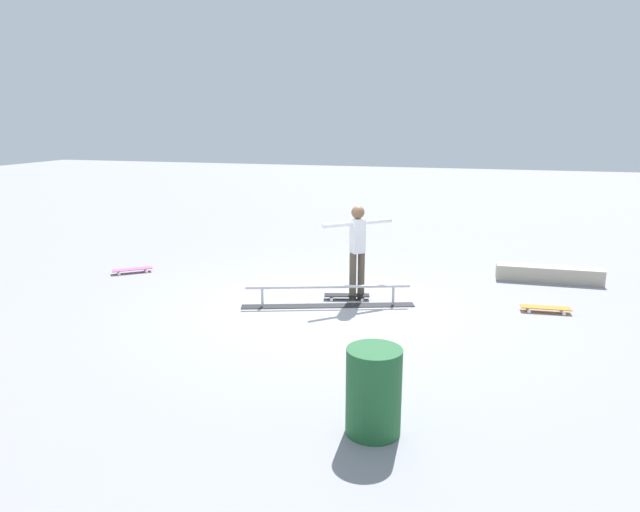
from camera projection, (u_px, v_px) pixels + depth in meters
name	position (u px, v px, depth m)	size (l,w,h in m)	color
ground_plane	(326.00, 307.00, 9.86)	(60.00, 60.00, 0.00)	gray
grind_rail	(328.00, 297.00, 9.87)	(2.89, 1.17, 0.37)	black
skate_ledge	(549.00, 274.00, 11.39)	(2.00, 0.36, 0.30)	#B2A893
skater_main	(357.00, 246.00, 10.08)	(1.06, 0.96, 1.68)	brown
skateboard_main	(347.00, 295.00, 10.26)	(0.82, 0.40, 0.09)	black
loose_skateboard_orange	(546.00, 308.00, 9.58)	(0.81, 0.30, 0.09)	orange
loose_skateboard_pink	(132.00, 269.00, 12.04)	(0.75, 0.66, 0.09)	#E05993
trash_bin	(374.00, 391.00, 5.81)	(0.57, 0.57, 0.91)	#1E592D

